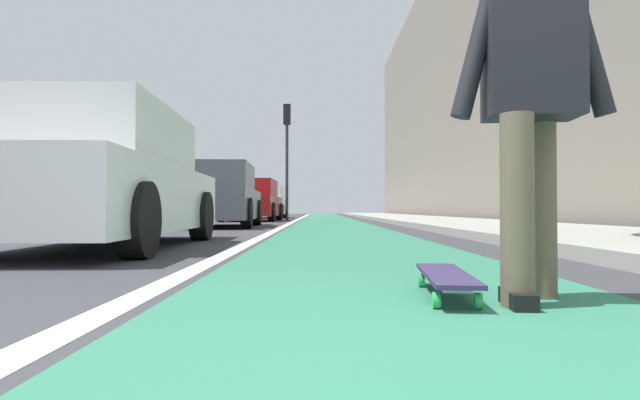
# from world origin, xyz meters

# --- Properties ---
(ground_plane) EXTENTS (80.00, 80.00, 0.00)m
(ground_plane) POSITION_xyz_m (10.00, 0.00, 0.00)
(ground_plane) COLOR #38383D
(bike_lane_paint) EXTENTS (56.00, 2.15, 0.00)m
(bike_lane_paint) POSITION_xyz_m (24.00, 0.00, 0.00)
(bike_lane_paint) COLOR #2D7256
(bike_lane_paint) RESTS_ON ground
(lane_stripe_white) EXTENTS (52.00, 0.16, 0.01)m
(lane_stripe_white) POSITION_xyz_m (20.00, 1.22, 0.00)
(lane_stripe_white) COLOR silver
(lane_stripe_white) RESTS_ON ground
(sidewalk_curb) EXTENTS (52.00, 3.20, 0.13)m
(sidewalk_curb) POSITION_xyz_m (18.00, -3.28, 0.06)
(sidewalk_curb) COLOR #9E9B93
(sidewalk_curb) RESTS_ON ground
(building_facade) EXTENTS (40.00, 1.20, 12.45)m
(building_facade) POSITION_xyz_m (22.00, -5.76, 6.22)
(building_facade) COLOR gray
(building_facade) RESTS_ON ground
(skateboard) EXTENTS (0.86, 0.28, 0.11)m
(skateboard) POSITION_xyz_m (1.27, -0.23, 0.09)
(skateboard) COLOR green
(skateboard) RESTS_ON ground
(skater_person) EXTENTS (0.45, 0.72, 1.64)m
(skater_person) POSITION_xyz_m (1.12, -0.58, 0.94)
(skater_person) COLOR brown
(skater_person) RESTS_ON ground
(parked_car_near) EXTENTS (4.31, 1.94, 1.48)m
(parked_car_near) POSITION_xyz_m (4.41, 2.73, 0.71)
(parked_car_near) COLOR silver
(parked_car_near) RESTS_ON ground
(parked_car_mid) EXTENTS (4.18, 2.14, 1.49)m
(parked_car_mid) POSITION_xyz_m (11.13, 2.86, 0.72)
(parked_car_mid) COLOR #4C5156
(parked_car_mid) RESTS_ON ground
(parked_car_far) EXTENTS (4.16, 2.01, 1.49)m
(parked_car_far) POSITION_xyz_m (17.55, 2.79, 0.71)
(parked_car_far) COLOR maroon
(parked_car_far) RESTS_ON ground
(parked_car_end) EXTENTS (4.60, 2.05, 1.49)m
(parked_car_end) POSITION_xyz_m (23.41, 2.94, 0.72)
(parked_car_end) COLOR silver
(parked_car_end) RESTS_ON ground
(traffic_light) EXTENTS (0.33, 0.28, 4.57)m
(traffic_light) POSITION_xyz_m (19.24, 1.62, 3.14)
(traffic_light) COLOR #2D2D2D
(traffic_light) RESTS_ON ground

